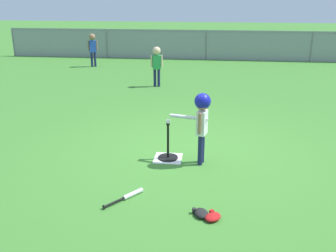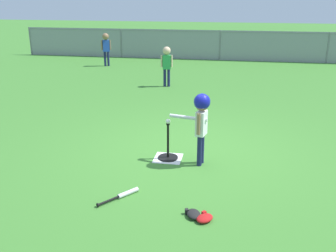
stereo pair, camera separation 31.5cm
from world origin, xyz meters
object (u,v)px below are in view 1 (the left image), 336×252
(baseball_on_tee, at_px, (168,121))
(batter_child, at_px, (202,114))
(spare_bat_silver, at_px, (129,196))
(glove_near_bats, at_px, (201,213))
(batting_tee, at_px, (168,153))
(fielder_deep_right, at_px, (157,61))
(glove_by_plate, at_px, (213,217))
(fielder_deep_left, at_px, (93,46))

(baseball_on_tee, bearing_deg, batter_child, -13.09)
(spare_bat_silver, height_order, glove_near_bats, glove_near_bats)
(batting_tee, xyz_separation_m, glove_near_bats, (0.59, -1.62, -0.05))
(batting_tee, height_order, batter_child, batter_child)
(baseball_on_tee, bearing_deg, fielder_deep_right, 100.55)
(baseball_on_tee, distance_m, batter_child, 0.56)
(batting_tee, distance_m, fielder_deep_right, 5.05)
(batting_tee, distance_m, spare_bat_silver, 1.35)
(glove_by_plate, bearing_deg, batting_tee, 113.58)
(baseball_on_tee, height_order, fielder_deep_right, fielder_deep_right)
(baseball_on_tee, bearing_deg, batting_tee, 90.00)
(batting_tee, height_order, spare_bat_silver, batting_tee)
(baseball_on_tee, xyz_separation_m, fielder_deep_right, (-0.92, 4.93, 0.09))
(fielder_deep_right, xyz_separation_m, fielder_deep_left, (-2.71, 2.79, 0.03))
(fielder_deep_left, height_order, glove_near_bats, fielder_deep_left)
(batting_tee, height_order, fielder_deep_right, fielder_deep_right)
(fielder_deep_left, distance_m, spare_bat_silver, 9.63)
(fielder_deep_left, xyz_separation_m, glove_near_bats, (4.22, -9.33, -0.71))
(glove_by_plate, height_order, glove_near_bats, same)
(batting_tee, bearing_deg, fielder_deep_right, 100.55)
(spare_bat_silver, relative_size, glove_by_plate, 1.94)
(glove_by_plate, xyz_separation_m, glove_near_bats, (-0.14, 0.06, 0.00))
(batter_child, relative_size, glove_near_bats, 4.38)
(fielder_deep_left, height_order, glove_by_plate, fielder_deep_left)
(fielder_deep_left, distance_m, glove_near_bats, 10.27)
(fielder_deep_left, relative_size, spare_bat_silver, 2.21)
(baseball_on_tee, height_order, glove_near_bats, baseball_on_tee)
(glove_by_plate, bearing_deg, spare_bat_silver, 160.86)
(fielder_deep_right, xyz_separation_m, glove_near_bats, (1.51, -6.55, -0.68))
(batting_tee, xyz_separation_m, baseball_on_tee, (0.00, -0.00, 0.54))
(glove_by_plate, bearing_deg, baseball_on_tee, 113.58)
(batting_tee, bearing_deg, glove_by_plate, -66.42)
(spare_bat_silver, relative_size, glove_near_bats, 2.06)
(batting_tee, bearing_deg, fielder_deep_left, 115.20)
(spare_bat_silver, xyz_separation_m, glove_by_plate, (1.09, -0.38, 0.01))
(batting_tee, relative_size, fielder_deep_right, 0.53)
(fielder_deep_right, relative_size, glove_by_plate, 4.11)
(baseball_on_tee, relative_size, glove_near_bats, 0.29)
(fielder_deep_right, bearing_deg, glove_by_plate, -75.96)
(batting_tee, xyz_separation_m, fielder_deep_left, (-3.63, 7.72, 0.66))
(baseball_on_tee, distance_m, fielder_deep_right, 5.01)
(batting_tee, relative_size, fielder_deep_left, 0.51)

